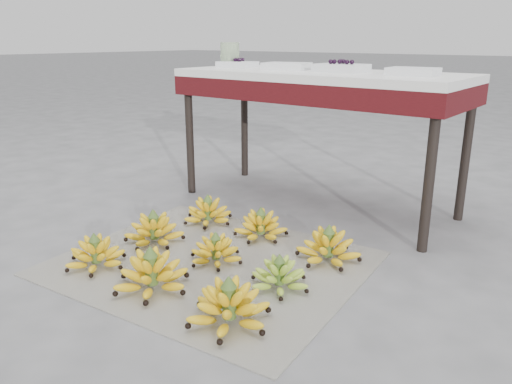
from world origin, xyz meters
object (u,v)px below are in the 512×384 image
Objects in this scene: bunch_mid_center at (216,252)px; tray_right at (341,68)px; bunch_front_right at (229,307)px; bunch_mid_left at (154,231)px; newspaper_mat at (211,263)px; vendor_table at (318,88)px; tray_far_right at (413,71)px; bunch_back_center at (261,227)px; bunch_back_left at (208,213)px; tray_far_left at (237,64)px; bunch_back_right at (328,248)px; glass_jar at (230,55)px; bunch_front_left at (96,255)px; bunch_front_center at (152,274)px; bunch_mid_right at (279,276)px; tray_left at (287,66)px.

tray_right is at bearing 83.94° from bunch_mid_center.
bunch_front_right is 0.81m from bunch_mid_left.
newspaper_mat is 1.18m from vendor_table.
bunch_front_right is at bearing -93.30° from tray_far_right.
bunch_mid_left is at bearing 179.91° from newspaper_mat.
bunch_front_right is 0.78m from bunch_back_center.
tray_far_left is (-0.31, 0.62, 0.73)m from bunch_back_left.
bunch_back_right is at bearing 36.46° from bunch_mid_center.
bunch_mid_center is 1.27m from tray_far_right.
tray_right is 0.79m from glass_jar.
bunch_front_left is 0.92× the size of bunch_back_center.
bunch_mid_left reaches higher than bunch_front_left.
vendor_table is at bearing -2.07° from glass_jar.
tray_right reaches higher than bunch_front_left.
bunch_front_center is 1.49m from tray_right.
bunch_front_right is at bearing -39.80° from newspaper_mat.
bunch_front_right is 1.16× the size of bunch_back_center.
bunch_back_left is at bearing 147.50° from bunch_mid_right.
newspaper_mat is at bearing -22.99° from bunch_back_left.
bunch_back_center is 1.24m from glass_jar.
glass_jar is (-1.19, 0.03, 0.06)m from tray_far_right.
bunch_back_center is 0.98m from tray_left.
bunch_back_left is (-0.35, 0.35, 0.06)m from newspaper_mat.
bunch_back_right is (0.37, 0.32, 0.01)m from bunch_mid_center.
tray_far_right reaches higher than bunch_front_left.
bunch_front_left is 1.49m from tray_left.
bunch_mid_right is at bearing -56.04° from tray_left.
bunch_front_left is 1.00m from bunch_back_right.
bunch_back_center is 0.87m from vendor_table.
newspaper_mat is 0.50m from bunch_front_right.
bunch_front_right is 1.38× the size of tray_left.
bunch_front_left is at bearing -166.38° from bunch_front_center.
newspaper_mat is at bearing -53.40° from glass_jar.
bunch_back_right reaches higher than bunch_mid_center.
bunch_front_center is 1.00× the size of bunch_mid_left.
tray_far_left is at bearing -179.59° from tray_right.
bunch_front_right is 1.61× the size of tray_far_right.
bunch_back_left is at bearing -142.76° from tray_far_right.
bunch_front_center is 1.62m from tray_far_left.
glass_jar is (-0.74, 0.99, 0.84)m from newspaper_mat.
bunch_front_right reaches higher than bunch_mid_right.
glass_jar reaches higher than bunch_back_left.
tray_left reaches higher than bunch_back_center.
tray_left is 1.89× the size of glass_jar.
bunch_front_right reaches higher than bunch_mid_left.
glass_jar reaches higher than bunch_back_center.
bunch_back_right is at bearing 20.72° from bunch_back_left.
bunch_front_right is 2.61× the size of glass_jar.
bunch_mid_right is at bearing -72.39° from tray_right.
vendor_table is (-0.44, 0.97, 0.62)m from bunch_mid_right.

